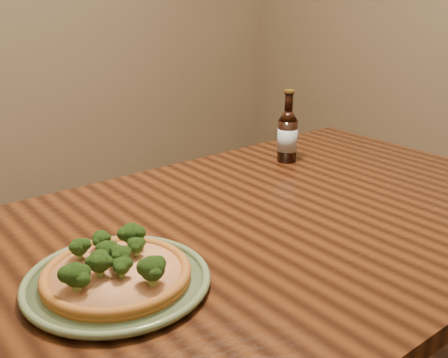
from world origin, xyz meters
TOP-DOWN VIEW (x-y plane):
  - table at (0.00, 0.10)m, footprint 1.60×0.90m
  - plate at (-0.31, 0.06)m, footprint 0.32×0.32m
  - pizza at (-0.31, 0.06)m, footprint 0.26×0.26m
  - beer_bottle at (0.40, 0.37)m, footprint 0.06×0.06m

SIDE VIEW (x-z plane):
  - table at x=0.00m, z-range 0.28..1.03m
  - plate at x=-0.31m, z-range 0.75..0.77m
  - pizza at x=-0.31m, z-range 0.74..0.81m
  - beer_bottle at x=0.40m, z-range 0.72..0.93m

